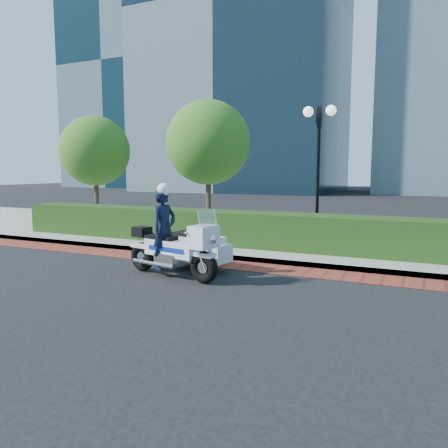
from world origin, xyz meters
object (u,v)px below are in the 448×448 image
at_px(tree_a, 95,151).
at_px(tree_b, 208,143).
at_px(police_motorcycle, 179,243).
at_px(lamppost, 318,152).

height_order(tree_a, tree_b, tree_b).
relative_size(tree_b, police_motorcycle, 1.89).
bearing_deg(tree_a, police_motorcycle, -38.50).
bearing_deg(tree_a, tree_b, 0.00).
bearing_deg(police_motorcycle, tree_a, 153.71).
height_order(lamppost, tree_a, tree_a).
height_order(tree_b, police_motorcycle, tree_b).
xyz_separation_m(lamppost, tree_b, (-4.50, 1.30, 0.48)).
distance_m(lamppost, police_motorcycle, 5.87).
bearing_deg(lamppost, tree_b, 163.89).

